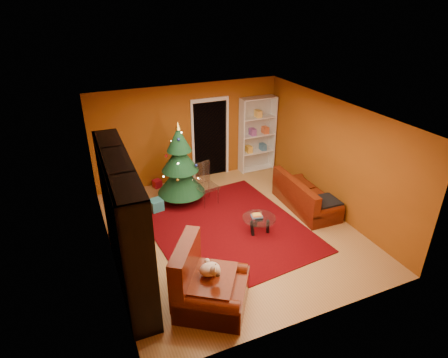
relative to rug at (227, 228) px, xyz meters
name	(u,v)px	position (x,y,z in m)	size (l,w,h in m)	color
floor	(231,231)	(0.06, -0.07, -0.04)	(5.00, 5.50, 0.05)	#A77740
ceiling	(232,112)	(0.06, -0.07, 2.61)	(5.00, 5.50, 0.05)	silver
wall_back	(188,133)	(0.06, 2.70, 1.29)	(5.00, 0.05, 2.60)	#8D4812
wall_left	(103,201)	(-2.46, -0.07, 1.29)	(0.05, 5.50, 2.60)	#8D4812
wall_right	(333,157)	(2.59, -0.07, 1.29)	(0.05, 5.50, 2.60)	#8D4812
doorway	(210,140)	(0.66, 2.66, 1.04)	(1.06, 0.60, 2.16)	black
rug	(227,228)	(0.00, 0.00, 0.00)	(3.07, 3.59, 0.02)	#570407
media_unit	(124,222)	(-2.21, -0.67, 1.14)	(0.46, 3.00, 2.30)	black
christmas_tree	(180,164)	(-0.53, 1.57, 0.98)	(1.15, 1.15, 2.05)	#0E351B
gift_box_teal	(156,205)	(-1.23, 1.36, 0.13)	(0.28, 0.28, 0.28)	teal
gift_box_green	(181,195)	(-0.54, 1.61, 0.13)	(0.28, 0.28, 0.28)	#206B2C
gift_box_red	(157,184)	(-0.92, 2.52, 0.09)	(0.20, 0.20, 0.20)	maroon
white_bookshelf	(257,135)	(2.01, 2.50, 1.04)	(1.00, 0.36, 2.17)	white
armchair	(212,283)	(-1.12, -1.94, 0.45)	(1.19, 1.19, 0.93)	#4A1507
dog	(210,269)	(-1.13, -1.87, 0.68)	(0.40, 0.30, 0.30)	beige
sofa	(307,193)	(2.08, 0.09, 0.38)	(1.82, 0.82, 0.78)	#4A1507
coffee_table	(259,225)	(0.57, -0.38, 0.18)	(0.71, 0.71, 0.45)	gray
acrylic_chair	(207,187)	(-0.02, 1.19, 0.45)	(0.48, 0.52, 0.93)	#66605B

